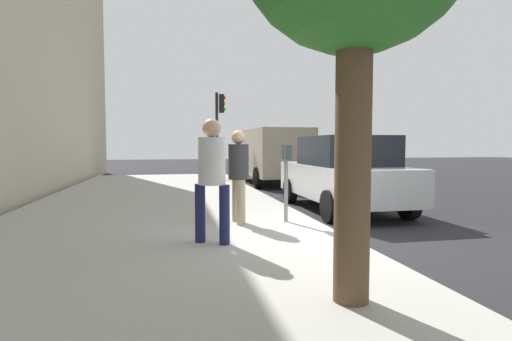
{
  "coord_description": "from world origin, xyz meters",
  "views": [
    {
      "loc": [
        -5.86,
        2.66,
        1.55
      ],
      "look_at": [
        1.15,
        1.17,
        1.1
      ],
      "focal_mm": 28.16,
      "sensor_mm": 36.0,
      "label": 1
    }
  ],
  "objects_px": {
    "parking_meter": "(286,167)",
    "traffic_signal": "(219,121)",
    "pedestrian_at_meter": "(239,169)",
    "pedestrian_bystander": "(212,170)",
    "parked_van_far": "(271,153)",
    "parked_sedan_near": "(343,173)"
  },
  "relations": [
    {
      "from": "parking_meter",
      "to": "traffic_signal",
      "type": "xyz_separation_m",
      "value": [
        9.74,
        0.06,
        1.41
      ]
    },
    {
      "from": "parking_meter",
      "to": "traffic_signal",
      "type": "distance_m",
      "value": 9.84
    },
    {
      "from": "pedestrian_at_meter",
      "to": "pedestrian_bystander",
      "type": "xyz_separation_m",
      "value": [
        -1.41,
        0.62,
        0.08
      ]
    },
    {
      "from": "parking_meter",
      "to": "pedestrian_at_meter",
      "type": "bearing_deg",
      "value": 86.55
    },
    {
      "from": "parking_meter",
      "to": "parked_van_far",
      "type": "bearing_deg",
      "value": -12.47
    },
    {
      "from": "pedestrian_bystander",
      "to": "traffic_signal",
      "type": "bearing_deg",
      "value": 25.27
    },
    {
      "from": "pedestrian_at_meter",
      "to": "parked_sedan_near",
      "type": "distance_m",
      "value": 3.33
    },
    {
      "from": "parking_meter",
      "to": "pedestrian_bystander",
      "type": "bearing_deg",
      "value": 132.24
    },
    {
      "from": "parked_van_far",
      "to": "traffic_signal",
      "type": "height_order",
      "value": "traffic_signal"
    },
    {
      "from": "parking_meter",
      "to": "parked_sedan_near",
      "type": "height_order",
      "value": "parked_sedan_near"
    },
    {
      "from": "parking_meter",
      "to": "pedestrian_at_meter",
      "type": "xyz_separation_m",
      "value": [
        0.05,
        0.87,
        -0.05
      ]
    },
    {
      "from": "parked_van_far",
      "to": "traffic_signal",
      "type": "xyz_separation_m",
      "value": [
        0.94,
        2.0,
        1.32
      ]
    },
    {
      "from": "traffic_signal",
      "to": "pedestrian_at_meter",
      "type": "bearing_deg",
      "value": 175.2
    },
    {
      "from": "parked_sedan_near",
      "to": "traffic_signal",
      "type": "relative_size",
      "value": 1.23
    },
    {
      "from": "pedestrian_at_meter",
      "to": "traffic_signal",
      "type": "relative_size",
      "value": 0.46
    },
    {
      "from": "parked_van_far",
      "to": "traffic_signal",
      "type": "relative_size",
      "value": 1.45
    },
    {
      "from": "parking_meter",
      "to": "pedestrian_bystander",
      "type": "height_order",
      "value": "pedestrian_bystander"
    },
    {
      "from": "pedestrian_bystander",
      "to": "parked_sedan_near",
      "type": "height_order",
      "value": "pedestrian_bystander"
    },
    {
      "from": "pedestrian_bystander",
      "to": "pedestrian_at_meter",
      "type": "bearing_deg",
      "value": 8.89
    },
    {
      "from": "pedestrian_at_meter",
      "to": "parked_van_far",
      "type": "relative_size",
      "value": 0.32
    },
    {
      "from": "pedestrian_at_meter",
      "to": "traffic_signal",
      "type": "bearing_deg",
      "value": 80.52
    },
    {
      "from": "pedestrian_bystander",
      "to": "traffic_signal",
      "type": "height_order",
      "value": "traffic_signal"
    }
  ]
}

